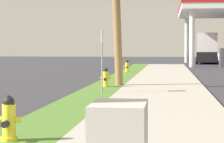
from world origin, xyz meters
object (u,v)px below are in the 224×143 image
fire_hydrant_second (106,78)px  truck_black_on_apron (207,49)px  fire_hydrant_third (127,67)px  fire_hydrant_nearest (9,121)px  street_sign_post (102,48)px

fire_hydrant_second → truck_black_on_apron: 31.62m
fire_hydrant_second → fire_hydrant_third: 11.08m
fire_hydrant_third → truck_black_on_apron: bearing=71.8°
fire_hydrant_nearest → street_sign_post: bearing=87.7°
fire_hydrant_third → truck_black_on_apron: truck_black_on_apron is taller
truck_black_on_apron → street_sign_post: bearing=-100.6°
fire_hydrant_second → street_sign_post: street_sign_post is taller
truck_black_on_apron → fire_hydrant_second: bearing=-101.7°
fire_hydrant_nearest → fire_hydrant_third: bearing=89.9°
fire_hydrant_nearest → fire_hydrant_second: 10.71m
fire_hydrant_second → fire_hydrant_third: bearing=90.7°
fire_hydrant_second → truck_black_on_apron: truck_black_on_apron is taller
fire_hydrant_nearest → truck_black_on_apron: (6.56, 41.66, 1.04)m
fire_hydrant_third → truck_black_on_apron: size_ratio=0.11×
street_sign_post → fire_hydrant_third: bearing=91.4°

